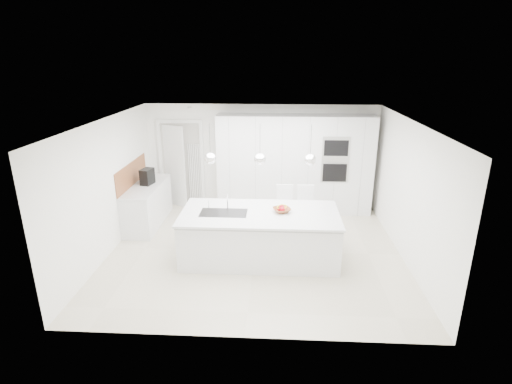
# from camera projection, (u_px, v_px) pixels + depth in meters

# --- Properties ---
(floor) EXTENTS (5.50, 5.50, 0.00)m
(floor) POSITION_uv_depth(u_px,v_px,m) (255.00, 251.00, 7.69)
(floor) COLOR beige
(floor) RESTS_ON ground
(wall_back) EXTENTS (5.50, 0.00, 5.50)m
(wall_back) POSITION_uv_depth(u_px,v_px,m) (261.00, 157.00, 9.65)
(wall_back) COLOR white
(wall_back) RESTS_ON ground
(wall_left) EXTENTS (0.00, 5.00, 5.00)m
(wall_left) POSITION_uv_depth(u_px,v_px,m) (108.00, 187.00, 7.43)
(wall_left) COLOR white
(wall_left) RESTS_ON ground
(ceiling) EXTENTS (5.50, 5.50, 0.00)m
(ceiling) POSITION_uv_depth(u_px,v_px,m) (255.00, 121.00, 6.88)
(ceiling) COLOR white
(ceiling) RESTS_ON wall_back
(tall_cabinets) EXTENTS (3.60, 0.60, 2.30)m
(tall_cabinets) POSITION_uv_depth(u_px,v_px,m) (294.00, 164.00, 9.35)
(tall_cabinets) COLOR silver
(tall_cabinets) RESTS_ON floor
(oven_stack) EXTENTS (0.62, 0.04, 1.05)m
(oven_stack) POSITION_uv_depth(u_px,v_px,m) (335.00, 160.00, 8.95)
(oven_stack) COLOR #A5A5A8
(oven_stack) RESTS_ON tall_cabinets
(doorway_frame) EXTENTS (1.11, 0.08, 2.13)m
(doorway_frame) POSITION_uv_depth(u_px,v_px,m) (182.00, 165.00, 9.79)
(doorway_frame) COLOR white
(doorway_frame) RESTS_ON floor
(hallway_door) EXTENTS (0.76, 0.38, 2.00)m
(hallway_door) POSITION_uv_depth(u_px,v_px,m) (171.00, 166.00, 9.76)
(hallway_door) COLOR white
(hallway_door) RESTS_ON floor
(radiator) EXTENTS (0.32, 0.04, 1.40)m
(radiator) POSITION_uv_depth(u_px,v_px,m) (195.00, 172.00, 9.82)
(radiator) COLOR white
(radiator) RESTS_ON floor
(left_base_cabinets) EXTENTS (0.60, 1.80, 0.86)m
(left_base_cabinets) POSITION_uv_depth(u_px,v_px,m) (148.00, 205.00, 8.81)
(left_base_cabinets) COLOR silver
(left_base_cabinets) RESTS_ON floor
(left_worktop) EXTENTS (0.62, 1.82, 0.04)m
(left_worktop) POSITION_uv_depth(u_px,v_px,m) (146.00, 186.00, 8.67)
(left_worktop) COLOR silver
(left_worktop) RESTS_ON left_base_cabinets
(oak_backsplash) EXTENTS (0.02, 1.80, 0.50)m
(oak_backsplash) POSITION_uv_depth(u_px,v_px,m) (132.00, 174.00, 8.59)
(oak_backsplash) COLOR #945832
(oak_backsplash) RESTS_ON wall_left
(island_base) EXTENTS (2.80, 1.20, 0.86)m
(island_base) POSITION_uv_depth(u_px,v_px,m) (260.00, 238.00, 7.26)
(island_base) COLOR silver
(island_base) RESTS_ON floor
(island_worktop) EXTENTS (2.84, 1.40, 0.04)m
(island_worktop) POSITION_uv_depth(u_px,v_px,m) (260.00, 214.00, 7.16)
(island_worktop) COLOR silver
(island_worktop) RESTS_ON island_base
(island_sink) EXTENTS (0.84, 0.44, 0.18)m
(island_sink) POSITION_uv_depth(u_px,v_px,m) (224.00, 217.00, 7.17)
(island_sink) COLOR #3F3F42
(island_sink) RESTS_ON island_worktop
(island_tap) EXTENTS (0.02, 0.02, 0.30)m
(island_tap) POSITION_uv_depth(u_px,v_px,m) (227.00, 201.00, 7.28)
(island_tap) COLOR white
(island_tap) RESTS_ON island_worktop
(pendant_left) EXTENTS (0.20, 0.20, 0.20)m
(pendant_left) POSITION_uv_depth(u_px,v_px,m) (210.00, 158.00, 6.83)
(pendant_left) COLOR white
(pendant_left) RESTS_ON ceiling
(pendant_mid) EXTENTS (0.20, 0.20, 0.20)m
(pendant_mid) POSITION_uv_depth(u_px,v_px,m) (260.00, 159.00, 6.79)
(pendant_mid) COLOR white
(pendant_mid) RESTS_ON ceiling
(pendant_right) EXTENTS (0.20, 0.20, 0.20)m
(pendant_right) POSITION_uv_depth(u_px,v_px,m) (310.00, 160.00, 6.74)
(pendant_right) COLOR white
(pendant_right) RESTS_ON ceiling
(fruit_bowl) EXTENTS (0.40, 0.40, 0.08)m
(fruit_bowl) POSITION_uv_depth(u_px,v_px,m) (282.00, 210.00, 7.17)
(fruit_bowl) COLOR #945832
(fruit_bowl) RESTS_ON island_worktop
(espresso_machine) EXTENTS (0.27, 0.36, 0.34)m
(espresso_machine) POSITION_uv_depth(u_px,v_px,m) (147.00, 177.00, 8.68)
(espresso_machine) COLOR black
(espresso_machine) RESTS_ON left_worktop
(bar_stool_left) EXTENTS (0.37, 0.50, 1.07)m
(bar_stool_left) POSITION_uv_depth(u_px,v_px,m) (284.00, 212.00, 8.16)
(bar_stool_left) COLOR white
(bar_stool_left) RESTS_ON floor
(bar_stool_right) EXTENTS (0.38, 0.51, 1.08)m
(bar_stool_right) POSITION_uv_depth(u_px,v_px,m) (305.00, 213.00, 8.12)
(bar_stool_right) COLOR white
(bar_stool_right) RESTS_ON floor
(apple_a) EXTENTS (0.08, 0.08, 0.08)m
(apple_a) POSITION_uv_depth(u_px,v_px,m) (282.00, 207.00, 7.21)
(apple_a) COLOR #AF0817
(apple_a) RESTS_ON fruit_bowl
(apple_b) EXTENTS (0.09, 0.09, 0.09)m
(apple_b) POSITION_uv_depth(u_px,v_px,m) (282.00, 209.00, 7.12)
(apple_b) COLOR #AF0817
(apple_b) RESTS_ON fruit_bowl
(apple_c) EXTENTS (0.08, 0.08, 0.08)m
(apple_c) POSITION_uv_depth(u_px,v_px,m) (279.00, 209.00, 7.14)
(apple_c) COLOR #AF0817
(apple_c) RESTS_ON fruit_bowl
(apple_extra_3) EXTENTS (0.08, 0.08, 0.08)m
(apple_extra_3) POSITION_uv_depth(u_px,v_px,m) (283.00, 209.00, 7.11)
(apple_extra_3) COLOR #AF0817
(apple_extra_3) RESTS_ON fruit_bowl
(banana_bunch) EXTENTS (0.22, 0.16, 0.19)m
(banana_bunch) POSITION_uv_depth(u_px,v_px,m) (282.00, 207.00, 7.13)
(banana_bunch) COLOR yellow
(banana_bunch) RESTS_ON fruit_bowl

